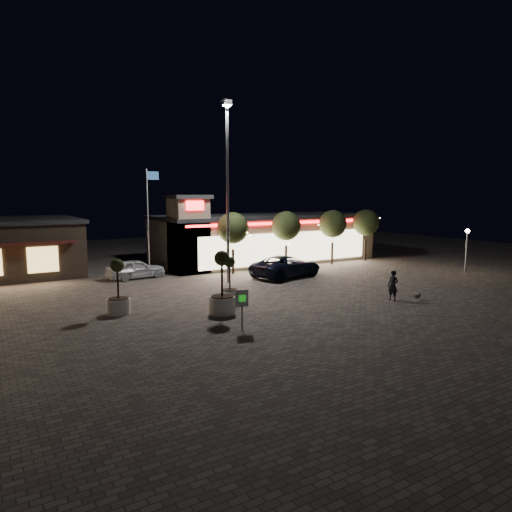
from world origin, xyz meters
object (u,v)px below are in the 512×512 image
pedestrian (393,286)px  planter_mid (222,294)px  white_sedan (136,269)px  valet_sign (242,302)px  planter_left (118,297)px  pickup_truck (286,266)px

pedestrian → planter_mid: size_ratio=0.54×
white_sedan → pedestrian: pedestrian is taller
planter_mid → valet_sign: planter_mid is taller
white_sedan → planter_left: 10.30m
pedestrian → planter_left: size_ratio=0.62×
pickup_truck → valet_sign: 13.65m
valet_sign → pedestrian: bearing=2.1°
white_sedan → planter_left: bearing=151.6°
pickup_truck → white_sedan: (-9.79, 5.26, -0.09)m
pickup_truck → white_sedan: 11.12m
white_sedan → valet_sign: bearing=174.5°
pickup_truck → valet_sign: bearing=123.9°
planter_left → white_sedan: bearing=68.6°
pickup_truck → white_sedan: bearing=49.2°
pickup_truck → white_sedan: pickup_truck is taller
pedestrian → planter_left: 15.28m
planter_left → pedestrian: bearing=-19.9°
planter_mid → white_sedan: bearing=93.8°
valet_sign → planter_mid: bearing=81.4°
white_sedan → planter_mid: planter_mid is taller
pickup_truck → planter_left: planter_left is taller
pedestrian → white_sedan: bearing=-153.7°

